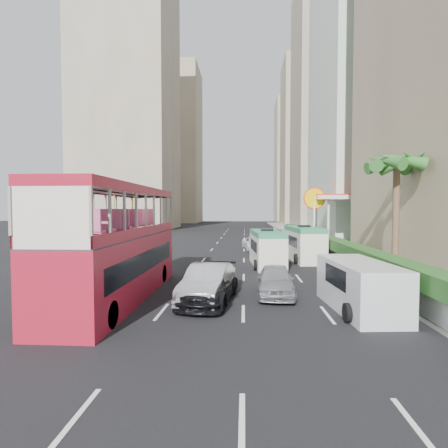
# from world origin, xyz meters

# --- Properties ---
(ground_plane) EXTENTS (200.00, 200.00, 0.00)m
(ground_plane) POSITION_xyz_m (0.00, 0.00, 0.00)
(ground_plane) COLOR black
(ground_plane) RESTS_ON ground
(double_decker_bus) EXTENTS (2.50, 11.00, 5.06)m
(double_decker_bus) POSITION_xyz_m (-6.00, 0.00, 2.53)
(double_decker_bus) COLOR #AA152B
(double_decker_bus) RESTS_ON ground
(car_silver_lane_a) EXTENTS (2.31, 4.98, 1.58)m
(car_silver_lane_a) POSITION_xyz_m (-1.96, -0.17, 0.00)
(car_silver_lane_a) COLOR #ADB0B4
(car_silver_lane_a) RESTS_ON ground
(car_silver_lane_b) EXTENTS (1.90, 4.23, 1.41)m
(car_silver_lane_b) POSITION_xyz_m (1.10, 0.92, 0.00)
(car_silver_lane_b) COLOR #ADB0B4
(car_silver_lane_b) RESTS_ON ground
(car_black) EXTENTS (2.64, 5.23, 1.46)m
(car_black) POSITION_xyz_m (-1.90, -0.34, 0.00)
(car_black) COLOR black
(car_black) RESTS_ON ground
(van_asset) EXTENTS (2.82, 5.02, 1.33)m
(van_asset) POSITION_xyz_m (0.74, 18.92, 0.00)
(van_asset) COLOR silver
(van_asset) RESTS_ON ground
(minibus_near) EXTENTS (2.35, 5.76, 2.49)m
(minibus_near) POSITION_xyz_m (1.22, 9.41, 1.25)
(minibus_near) COLOR silver
(minibus_near) RESTS_ON ground
(minibus_far) EXTENTS (2.44, 6.08, 2.63)m
(minibus_far) POSITION_xyz_m (4.30, 12.28, 1.32)
(minibus_far) COLOR silver
(minibus_far) RESTS_ON ground
(panel_van_near) EXTENTS (2.35, 5.01, 1.94)m
(panel_van_near) POSITION_xyz_m (4.19, -1.32, 0.97)
(panel_van_near) COLOR silver
(panel_van_near) RESTS_ON ground
(panel_van_far) EXTENTS (2.75, 5.43, 2.08)m
(panel_van_far) POSITION_xyz_m (4.24, 21.36, 1.04)
(panel_van_far) COLOR silver
(panel_van_far) RESTS_ON ground
(sidewalk) EXTENTS (6.00, 120.00, 0.18)m
(sidewalk) POSITION_xyz_m (9.00, 25.00, 0.09)
(sidewalk) COLOR #99968C
(sidewalk) RESTS_ON ground
(kerb_wall) EXTENTS (0.30, 44.00, 1.00)m
(kerb_wall) POSITION_xyz_m (6.20, 14.00, 0.68)
(kerb_wall) COLOR silver
(kerb_wall) RESTS_ON sidewalk
(hedge) EXTENTS (1.10, 44.00, 0.70)m
(hedge) POSITION_xyz_m (6.20, 14.00, 1.53)
(hedge) COLOR #2D6626
(hedge) RESTS_ON kerb_wall
(palm_tree) EXTENTS (0.36, 0.36, 6.40)m
(palm_tree) POSITION_xyz_m (7.80, 4.00, 3.38)
(palm_tree) COLOR brown
(palm_tree) RESTS_ON sidewalk
(shell_station) EXTENTS (6.50, 8.00, 5.50)m
(shell_station) POSITION_xyz_m (10.00, 23.00, 2.75)
(shell_station) COLOR silver
(shell_station) RESTS_ON ground
(tower_stripe) EXTENTS (16.00, 18.00, 58.00)m
(tower_stripe) POSITION_xyz_m (18.00, 34.00, 29.00)
(tower_stripe) COLOR white
(tower_stripe) RESTS_ON ground
(tower_mid) EXTENTS (16.00, 16.00, 50.00)m
(tower_mid) POSITION_xyz_m (18.00, 58.00, 25.00)
(tower_mid) COLOR #B4A68D
(tower_mid) RESTS_ON ground
(tower_far_a) EXTENTS (14.00, 14.00, 44.00)m
(tower_far_a) POSITION_xyz_m (17.00, 82.00, 22.00)
(tower_far_a) COLOR tan
(tower_far_a) RESTS_ON ground
(tower_far_b) EXTENTS (14.00, 14.00, 40.00)m
(tower_far_b) POSITION_xyz_m (17.00, 104.00, 20.00)
(tower_far_b) COLOR #B4A68D
(tower_far_b) RESTS_ON ground
(tower_left_a) EXTENTS (18.00, 18.00, 52.00)m
(tower_left_a) POSITION_xyz_m (-24.00, 55.00, 26.00)
(tower_left_a) COLOR #B4A68D
(tower_left_a) RESTS_ON ground
(tower_left_b) EXTENTS (16.00, 16.00, 46.00)m
(tower_left_b) POSITION_xyz_m (-22.00, 90.00, 23.00)
(tower_left_b) COLOR tan
(tower_left_b) RESTS_ON ground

